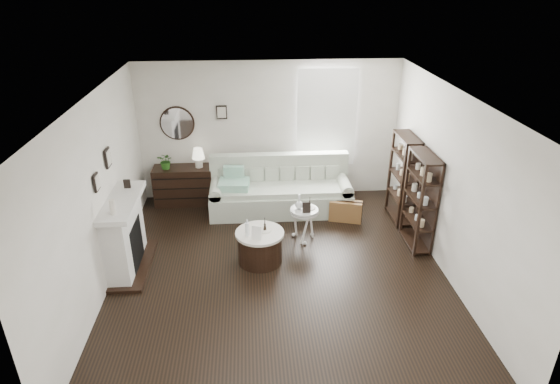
{
  "coord_description": "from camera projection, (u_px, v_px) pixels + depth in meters",
  "views": [
    {
      "loc": [
        -0.41,
        -5.93,
        4.19
      ],
      "look_at": [
        0.07,
        0.8,
        0.96
      ],
      "focal_mm": 30.0,
      "sensor_mm": 36.0,
      "label": 1
    }
  ],
  "objects": [
    {
      "name": "drum_table",
      "position": [
        260.0,
        246.0,
        7.31
      ],
      "size": [
        0.76,
        0.76,
        0.53
      ],
      "rotation": [
        0.0,
        0.0,
        0.11
      ],
      "color": "black",
      "rests_on": "ground"
    },
    {
      "name": "flask_ped",
      "position": [
        299.0,
        202.0,
        7.74
      ],
      "size": [
        0.14,
        0.14,
        0.26
      ],
      "primitive_type": null,
      "color": "silver",
      "rests_on": "pedestal_table"
    },
    {
      "name": "suitcase",
      "position": [
        345.0,
        211.0,
        8.53
      ],
      "size": [
        0.62,
        0.35,
        0.39
      ],
      "primitive_type": "cube",
      "rotation": [
        0.0,
        0.0,
        -0.27
      ],
      "color": "brown",
      "rests_on": "ground"
    },
    {
      "name": "shelf_unit_near",
      "position": [
        420.0,
        201.0,
        7.56
      ],
      "size": [
        0.3,
        0.8,
        1.6
      ],
      "color": "black",
      "rests_on": "ground"
    },
    {
      "name": "room",
      "position": [
        308.0,
        119.0,
        8.96
      ],
      "size": [
        5.5,
        5.5,
        5.5
      ],
      "color": "black",
      "rests_on": "ground"
    },
    {
      "name": "shelf_unit_far",
      "position": [
        403.0,
        178.0,
        8.37
      ],
      "size": [
        0.3,
        0.8,
        1.6
      ],
      "color": "black",
      "rests_on": "ground"
    },
    {
      "name": "sofa",
      "position": [
        280.0,
        193.0,
        8.91
      ],
      "size": [
        2.64,
        0.92,
        1.03
      ],
      "color": "beige",
      "rests_on": "ground"
    },
    {
      "name": "eiffel_drum",
      "position": [
        265.0,
        225.0,
        7.21
      ],
      "size": [
        0.15,
        0.15,
        0.2
      ],
      "primitive_type": null,
      "rotation": [
        0.0,
        0.0,
        -0.32
      ],
      "color": "black",
      "rests_on": "drum_table"
    },
    {
      "name": "pedestal_table",
      "position": [
        304.0,
        212.0,
        7.8
      ],
      "size": [
        0.48,
        0.48,
        0.58
      ],
      "rotation": [
        0.0,
        0.0,
        0.0
      ],
      "color": "white",
      "rests_on": "ground"
    },
    {
      "name": "eiffel_ped",
      "position": [
        310.0,
        203.0,
        7.78
      ],
      "size": [
        0.14,
        0.14,
        0.18
      ],
      "primitive_type": null,
      "rotation": [
        0.0,
        0.0,
        -0.34
      ],
      "color": "black",
      "rests_on": "pedestal_table"
    },
    {
      "name": "quilt",
      "position": [
        234.0,
        184.0,
        8.62
      ],
      "size": [
        0.59,
        0.49,
        0.14
      ],
      "primitive_type": "cube",
      "rotation": [
        0.0,
        0.0,
        -0.08
      ],
      "color": "#227D5F",
      "rests_on": "sofa"
    },
    {
      "name": "potted_plant",
      "position": [
        166.0,
        161.0,
        8.83
      ],
      "size": [
        0.36,
        0.34,
        0.33
      ],
      "primitive_type": "imported",
      "rotation": [
        0.0,
        0.0,
        -0.35
      ],
      "color": "#275B1A",
      "rests_on": "dresser"
    },
    {
      "name": "bottle_drum",
      "position": [
        247.0,
        228.0,
        7.06
      ],
      "size": [
        0.06,
        0.06,
        0.27
      ],
      "primitive_type": "cylinder",
      "color": "silver",
      "rests_on": "drum_table"
    },
    {
      "name": "dresser",
      "position": [
        184.0,
        185.0,
        9.12
      ],
      "size": [
        1.12,
        0.48,
        0.75
      ],
      "color": "black",
      "rests_on": "ground"
    },
    {
      "name": "table_lamp",
      "position": [
        199.0,
        158.0,
        8.9
      ],
      "size": [
        0.29,
        0.29,
        0.38
      ],
      "primitive_type": null,
      "rotation": [
        0.0,
        0.0,
        -0.22
      ],
      "color": "#F5ECCE",
      "rests_on": "dresser"
    },
    {
      "name": "fireplace",
      "position": [
        125.0,
        236.0,
        7.06
      ],
      "size": [
        0.5,
        1.4,
        1.84
      ],
      "color": "silver",
      "rests_on": "ground"
    },
    {
      "name": "card_frame_drum",
      "position": [
        256.0,
        233.0,
        6.98
      ],
      "size": [
        0.16,
        0.1,
        0.2
      ],
      "primitive_type": "cube",
      "rotation": [
        -0.21,
        0.0,
        -0.32
      ],
      "color": "white",
      "rests_on": "drum_table"
    },
    {
      "name": "card_frame_ped",
      "position": [
        307.0,
        208.0,
        7.63
      ],
      "size": [
        0.14,
        0.05,
        0.18
      ],
      "primitive_type": "cube",
      "rotation": [
        -0.21,
        0.0,
        0.0
      ],
      "color": "black",
      "rests_on": "pedestal_table"
    }
  ]
}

